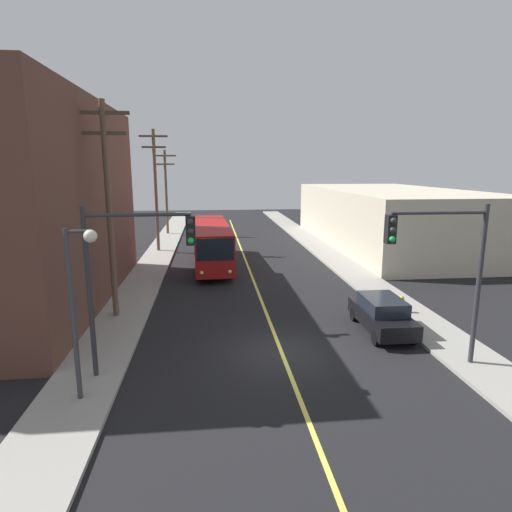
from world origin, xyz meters
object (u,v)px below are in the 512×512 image
object	(u,v)px
traffic_signal_left_corner	(134,260)
street_lamp_left	(78,290)
utility_pole_near	(109,202)
traffic_signal_right_corner	(442,256)
utility_pole_mid	(156,185)
parked_car_black	(382,314)
city_bus	(211,242)
utility_pole_far	(166,188)
fire_hydrant	(401,304)

from	to	relation	value
traffic_signal_left_corner	street_lamp_left	distance (m)	2.17
utility_pole_near	traffic_signal_right_corner	size ratio (longest dim) A/B	1.72
traffic_signal_right_corner	utility_pole_mid	bearing A→B (deg)	118.07
parked_car_black	utility_pole_mid	size ratio (longest dim) A/B	0.42
city_bus	utility_pole_far	world-z (taller)	utility_pole_far
utility_pole_far	traffic_signal_right_corner	size ratio (longest dim) A/B	1.51
city_bus	traffic_signal_right_corner	world-z (taller)	traffic_signal_right_corner
traffic_signal_left_corner	utility_pole_mid	bearing A→B (deg)	94.90
city_bus	utility_pole_far	size ratio (longest dim) A/B	1.35
utility_pole_far	fire_hydrant	size ratio (longest dim) A/B	10.82
traffic_signal_right_corner	parked_car_black	bearing A→B (deg)	97.38
utility_pole_far	traffic_signal_left_corner	distance (m)	33.80
city_bus	parked_car_black	xyz separation A→B (m)	(7.68, -14.52, -0.98)
traffic_signal_left_corner	street_lamp_left	size ratio (longest dim) A/B	1.09
parked_car_black	traffic_signal_left_corner	distance (m)	11.39
traffic_signal_left_corner	fire_hydrant	distance (m)	13.91
utility_pole_mid	fire_hydrant	world-z (taller)	utility_pole_mid
utility_pole_far	city_bus	bearing A→B (deg)	-73.20
utility_pole_far	street_lamp_left	bearing A→B (deg)	-88.81
traffic_signal_right_corner	fire_hydrant	world-z (taller)	traffic_signal_right_corner
utility_pole_near	street_lamp_left	world-z (taller)	utility_pole_near
utility_pole_mid	fire_hydrant	size ratio (longest dim) A/B	12.43
utility_pole_mid	traffic_signal_left_corner	world-z (taller)	utility_pole_mid
utility_pole_mid	street_lamp_left	world-z (taller)	utility_pole_mid
city_bus	utility_pole_mid	distance (m)	8.53
utility_pole_mid	parked_car_black	bearing A→B (deg)	-58.73
utility_pole_near	street_lamp_left	size ratio (longest dim) A/B	1.87
street_lamp_left	parked_car_black	bearing A→B (deg)	22.31
city_bus	utility_pole_near	xyz separation A→B (m)	(-4.81, -11.37, 3.99)
traffic_signal_right_corner	street_lamp_left	xyz separation A→B (m)	(-12.24, -1.10, -0.56)
parked_car_black	fire_hydrant	distance (m)	2.88
city_bus	traffic_signal_left_corner	xyz separation A→B (m)	(-2.66, -17.80, 2.49)
parked_car_black	utility_pole_far	distance (m)	33.19
city_bus	utility_pole_far	distance (m)	16.97
utility_pole_far	parked_car_black	bearing A→B (deg)	-67.70
parked_car_black	street_lamp_left	xyz separation A→B (m)	(-11.76, -4.82, 2.90)
utility_pole_mid	utility_pole_far	distance (m)	10.10
parked_car_black	utility_pole_mid	world-z (taller)	utility_pole_mid
utility_pole_far	street_lamp_left	distance (m)	35.30
parked_car_black	street_lamp_left	distance (m)	13.03
utility_pole_mid	city_bus	bearing A→B (deg)	-51.27
street_lamp_left	utility_pole_near	bearing A→B (deg)	95.27
parked_car_black	traffic_signal_left_corner	bearing A→B (deg)	-162.41
street_lamp_left	city_bus	bearing A→B (deg)	78.09
city_bus	fire_hydrant	xyz separation A→B (m)	(9.60, -12.39, -1.23)
utility_pole_near	utility_pole_mid	bearing A→B (deg)	89.59
street_lamp_left	fire_hydrant	xyz separation A→B (m)	(13.68, 6.95, -3.16)
parked_car_black	utility_pole_mid	bearing A→B (deg)	121.27
traffic_signal_right_corner	street_lamp_left	world-z (taller)	traffic_signal_right_corner
street_lamp_left	utility_pole_mid	bearing A→B (deg)	91.39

